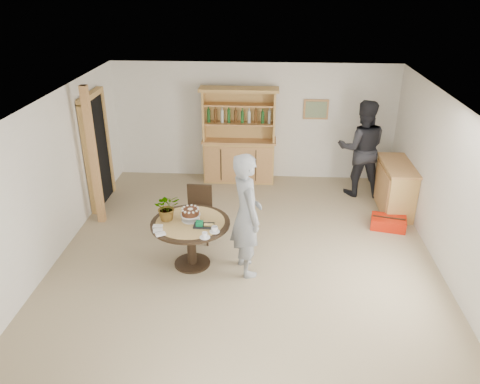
% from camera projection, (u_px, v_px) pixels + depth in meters
% --- Properties ---
extents(ground, '(7.00, 7.00, 0.00)m').
position_uv_depth(ground, '(245.00, 262.00, 7.39)').
color(ground, tan).
rests_on(ground, ground).
extents(room_shell, '(6.04, 7.04, 2.52)m').
position_uv_depth(room_shell, '(246.00, 160.00, 6.65)').
color(room_shell, white).
rests_on(room_shell, ground).
extents(doorway, '(0.13, 1.10, 2.18)m').
position_uv_depth(doorway, '(97.00, 149.00, 8.89)').
color(doorway, black).
rests_on(doorway, ground).
extents(pine_post, '(0.12, 0.12, 2.50)m').
position_uv_depth(pine_post, '(93.00, 157.00, 8.09)').
color(pine_post, tan).
rests_on(pine_post, ground).
extents(hutch, '(1.62, 0.54, 2.04)m').
position_uv_depth(hutch, '(239.00, 150.00, 10.04)').
color(hutch, tan).
rests_on(hutch, ground).
extents(sideboard, '(0.54, 1.26, 0.94)m').
position_uv_depth(sideboard, '(395.00, 187.00, 8.84)').
color(sideboard, tan).
rests_on(sideboard, ground).
extents(dining_table, '(1.20, 1.20, 0.76)m').
position_uv_depth(dining_table, '(191.00, 231.00, 7.09)').
color(dining_table, black).
rests_on(dining_table, ground).
extents(dining_chair, '(0.44, 0.44, 0.95)m').
position_uv_depth(dining_chair, '(199.00, 209.00, 7.87)').
color(dining_chair, black).
rests_on(dining_chair, ground).
extents(birthday_cake, '(0.30, 0.30, 0.20)m').
position_uv_depth(birthday_cake, '(190.00, 213.00, 7.02)').
color(birthday_cake, white).
rests_on(birthday_cake, dining_table).
extents(flower_vase, '(0.47, 0.44, 0.42)m').
position_uv_depth(flower_vase, '(167.00, 207.00, 7.00)').
color(flower_vase, '#3F7233').
rests_on(flower_vase, dining_table).
extents(gift_tray, '(0.30, 0.20, 0.08)m').
position_uv_depth(gift_tray, '(203.00, 225.00, 6.89)').
color(gift_tray, black).
rests_on(gift_tray, dining_table).
extents(coffee_cup_a, '(0.15, 0.15, 0.09)m').
position_uv_depth(coffee_cup_a, '(215.00, 229.00, 6.73)').
color(coffee_cup_a, white).
rests_on(coffee_cup_a, dining_table).
extents(coffee_cup_b, '(0.15, 0.15, 0.08)m').
position_uv_depth(coffee_cup_b, '(205.00, 235.00, 6.59)').
color(coffee_cup_b, white).
rests_on(coffee_cup_b, dining_table).
extents(napkins, '(0.24, 0.33, 0.03)m').
position_uv_depth(napkins, '(159.00, 230.00, 6.76)').
color(napkins, white).
rests_on(napkins, dining_table).
extents(teen_boy, '(0.67, 0.81, 1.91)m').
position_uv_depth(teen_boy, '(246.00, 215.00, 6.81)').
color(teen_boy, gray).
rests_on(teen_boy, ground).
extents(adult_person, '(0.98, 0.78, 1.96)m').
position_uv_depth(adult_person, '(362.00, 148.00, 9.29)').
color(adult_person, black).
rests_on(adult_person, ground).
extents(red_suitcase, '(0.67, 0.52, 0.21)m').
position_uv_depth(red_suitcase, '(388.00, 223.00, 8.35)').
color(red_suitcase, red).
rests_on(red_suitcase, ground).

